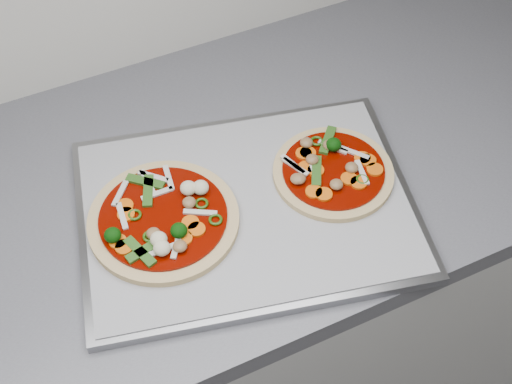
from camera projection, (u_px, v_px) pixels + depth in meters
name	position (u px, v px, depth m)	size (l,w,h in m)	color
baking_tray	(247.00, 209.00, 1.05)	(0.49, 0.36, 0.02)	gray
parchment	(247.00, 205.00, 1.04)	(0.47, 0.34, 0.00)	#99999E
pizza_left	(163.00, 220.00, 1.01)	(0.28, 0.28, 0.04)	tan
pizza_right	(332.00, 170.00, 1.07)	(0.20, 0.20, 0.03)	tan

